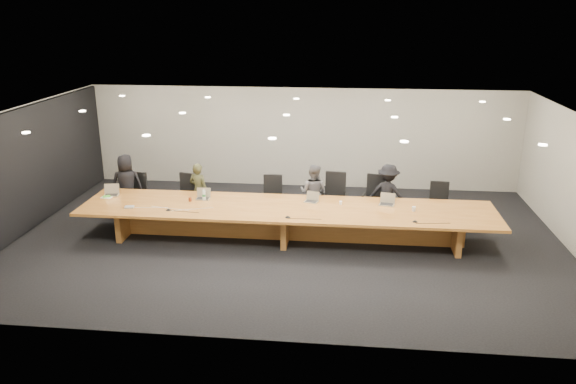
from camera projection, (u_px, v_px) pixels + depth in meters
name	position (u px, v px, depth m)	size (l,w,h in m)	color
ground	(287.00, 239.00, 12.42)	(12.00, 12.00, 0.00)	black
back_wall	(302.00, 138.00, 15.76)	(12.00, 0.02, 2.80)	beige
left_wall_panel	(24.00, 172.00, 12.59)	(0.08, 7.84, 2.74)	black
conference_table	(287.00, 217.00, 12.26)	(9.00, 1.80, 0.75)	#985A21
chair_far_left	(136.00, 193.00, 13.88)	(0.52, 0.52, 1.02)	black
chair_left	(185.00, 196.00, 13.60)	(0.55, 0.55, 1.07)	black
chair_mid_left	(272.00, 198.00, 13.45)	(0.55, 0.55, 1.08)	black
chair_mid_right	(335.00, 197.00, 13.34)	(0.60, 0.60, 1.18)	black
chair_right	(375.00, 199.00, 13.30)	(0.58, 0.58, 1.13)	black
chair_far_right	(439.00, 204.00, 13.07)	(0.53, 0.53, 1.03)	black
person_a	(127.00, 185.00, 13.71)	(0.74, 0.48, 1.52)	black
person_b	(199.00, 191.00, 13.53)	(0.50, 0.33, 1.36)	#30311B
person_c	(313.00, 193.00, 13.32)	(0.68, 0.53, 1.39)	#505052
person_d	(388.00, 194.00, 13.17)	(0.92, 0.53, 1.43)	black
laptop_a	(111.00, 190.00, 12.89)	(0.33, 0.24, 0.26)	#BEAA91
laptop_b	(203.00, 194.00, 12.66)	(0.31, 0.22, 0.24)	tan
laptop_d	(311.00, 197.00, 12.47)	(0.29, 0.21, 0.23)	tan
laptop_e	(387.00, 200.00, 12.28)	(0.32, 0.23, 0.25)	tan
water_bottle	(204.00, 195.00, 12.59)	(0.07, 0.07, 0.23)	silver
amber_mug	(190.00, 199.00, 12.55)	(0.07, 0.07, 0.09)	maroon
paper_cup_near	(341.00, 203.00, 12.34)	(0.07, 0.07, 0.08)	white
paper_cup_far	(414.00, 209.00, 11.93)	(0.08, 0.08, 0.10)	silver
notepad	(107.00, 197.00, 12.81)	(0.24, 0.19, 0.01)	white
lime_gadget	(107.00, 196.00, 12.80)	(0.16, 0.09, 0.03)	green
av_box	(129.00, 207.00, 12.15)	(0.20, 0.15, 0.03)	#A8A8AD
mic_left	(168.00, 210.00, 12.00)	(0.11, 0.11, 0.03)	black
mic_center	(288.00, 217.00, 11.58)	(0.12, 0.12, 0.03)	black
mic_right	(415.00, 221.00, 11.34)	(0.11, 0.11, 0.03)	black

